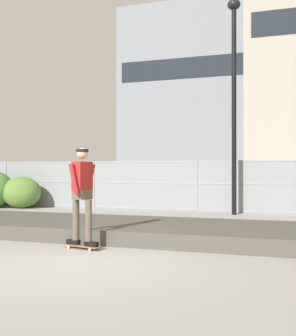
# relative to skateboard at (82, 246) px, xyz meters

# --- Properties ---
(ground_plane) EXTENTS (120.00, 120.00, 0.00)m
(ground_plane) POSITION_rel_skateboard_xyz_m (0.53, -1.19, -0.06)
(ground_plane) COLOR gray
(gravel_berm) EXTENTS (15.66, 2.87, 0.31)m
(gravel_berm) POSITION_rel_skateboard_xyz_m (0.53, 1.80, 0.10)
(gravel_berm) COLOR #4C473F
(gravel_berm) RESTS_ON ground_plane
(skateboard) EXTENTS (0.82, 0.36, 0.07)m
(skateboard) POSITION_rel_skateboard_xyz_m (0.00, 0.00, 0.00)
(skateboard) COLOR #9E5B33
(skateboard) RESTS_ON ground_plane
(skater) EXTENTS (0.73, 0.61, 1.87)m
(skater) POSITION_rel_skateboard_xyz_m (-0.00, 0.00, 1.08)
(skater) COLOR black
(skater) RESTS_ON skateboard
(chain_fence) EXTENTS (24.63, 0.06, 1.85)m
(chain_fence) POSITION_rel_skateboard_xyz_m (0.53, 7.86, 0.87)
(chain_fence) COLOR gray
(chain_fence) RESTS_ON ground_plane
(street_lamp) EXTENTS (0.44, 0.44, 7.30)m
(street_lamp) POSITION_rel_skateboard_xyz_m (1.93, 7.31, 4.44)
(street_lamp) COLOR black
(street_lamp) RESTS_ON ground_plane
(parked_car_near) EXTENTS (4.45, 2.05, 1.66)m
(parked_car_near) POSITION_rel_skateboard_xyz_m (-5.30, 10.47, 0.78)
(parked_car_near) COLOR #474C54
(parked_car_near) RESTS_ON ground_plane
(parked_car_mid) EXTENTS (4.40, 1.96, 1.66)m
(parked_car_mid) POSITION_rel_skateboard_xyz_m (0.19, 10.17, 0.78)
(parked_car_mid) COLOR #B7BABF
(parked_car_mid) RESTS_ON ground_plane
(library_building) EXTENTS (18.91, 14.43, 21.95)m
(library_building) POSITION_rel_skateboard_xyz_m (-7.77, 49.55, 10.92)
(library_building) COLOR slate
(library_building) RESTS_ON ground_plane
(shrub_center) EXTENTS (1.61, 1.31, 1.24)m
(shrub_center) POSITION_rel_skateboard_xyz_m (-6.36, 7.10, 0.56)
(shrub_center) COLOR #567A33
(shrub_center) RESTS_ON ground_plane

